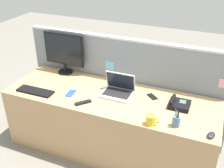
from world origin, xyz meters
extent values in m
plane|color=slate|center=(0.00, 0.00, 0.00)|extent=(10.00, 10.00, 0.00)
cube|color=tan|center=(0.00, 0.00, 0.35)|extent=(2.27, 0.76, 0.71)
cube|color=gray|center=(0.00, 0.42, 0.60)|extent=(2.43, 0.06, 1.19)
cube|color=#B7BAC1|center=(0.00, 0.42, 1.21)|extent=(2.43, 0.07, 0.02)
cube|color=pink|center=(1.08, 0.39, 0.89)|extent=(0.08, 0.01, 0.10)
cube|color=yellow|center=(-0.98, 0.39, 0.88)|extent=(0.11, 0.01, 0.08)
cube|color=#66ADD1|center=(-0.16, 0.39, 0.87)|extent=(0.11, 0.01, 0.11)
cylinder|color=black|center=(-0.74, 0.31, 0.72)|extent=(0.18, 0.18, 0.02)
cylinder|color=black|center=(-0.74, 0.31, 0.78)|extent=(0.04, 0.04, 0.11)
cube|color=black|center=(-0.74, 0.32, 1.01)|extent=(0.51, 0.03, 0.39)
cube|color=black|center=(-0.74, 0.31, 1.01)|extent=(0.48, 0.01, 0.36)
cube|color=silver|center=(0.06, 0.05, 0.72)|extent=(0.33, 0.26, 0.02)
cube|color=black|center=(0.06, 0.06, 0.73)|extent=(0.29, 0.19, 0.00)
cube|color=silver|center=(0.06, 0.15, 0.83)|extent=(0.33, 0.06, 0.20)
cube|color=black|center=(0.06, 0.14, 0.83)|extent=(0.30, 0.05, 0.18)
cube|color=black|center=(0.71, 0.08, 0.73)|extent=(0.21, 0.20, 0.05)
cube|color=#4C6B5B|center=(0.74, 0.10, 0.76)|extent=(0.06, 0.07, 0.01)
cylinder|color=black|center=(0.64, 0.08, 0.77)|extent=(0.04, 0.18, 0.04)
cube|color=black|center=(-0.79, -0.24, 0.72)|extent=(0.42, 0.14, 0.02)
ellipsoid|color=#232328|center=(1.05, -0.28, 0.72)|extent=(0.09, 0.11, 0.03)
cylinder|color=#4C7093|center=(0.74, -0.25, 0.76)|extent=(0.07, 0.07, 0.10)
cylinder|color=black|center=(0.76, -0.27, 0.82)|extent=(0.01, 0.02, 0.15)
cylinder|color=#238438|center=(0.74, -0.27, 0.82)|extent=(0.01, 0.02, 0.15)
cylinder|color=red|center=(0.75, -0.26, 0.81)|extent=(0.01, 0.02, 0.13)
cylinder|color=blue|center=(0.73, -0.24, 0.82)|extent=(0.02, 0.02, 0.14)
cube|color=blue|center=(-0.41, -0.12, 0.71)|extent=(0.08, 0.15, 0.01)
cube|color=black|center=(0.42, 0.15, 0.71)|extent=(0.14, 0.13, 0.01)
cube|color=black|center=(-0.20, -0.24, 0.72)|extent=(0.15, 0.16, 0.02)
cylinder|color=yellow|center=(0.53, -0.31, 0.76)|extent=(0.08, 0.08, 0.10)
torus|color=yellow|center=(0.58, -0.31, 0.76)|extent=(0.05, 0.01, 0.05)
camera|label=1|loc=(0.97, -2.27, 2.20)|focal=43.54mm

